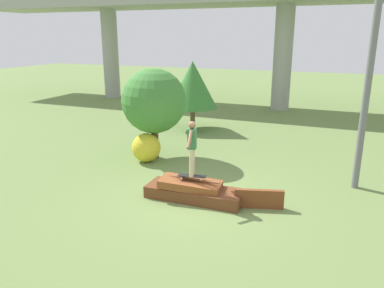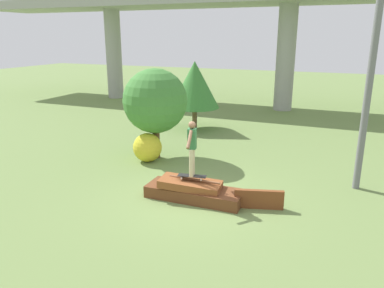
{
  "view_description": "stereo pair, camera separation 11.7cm",
  "coord_description": "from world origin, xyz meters",
  "px_view_note": "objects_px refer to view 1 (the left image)",
  "views": [
    {
      "loc": [
        3.58,
        -8.98,
        4.44
      ],
      "look_at": [
        -0.06,
        -0.02,
        1.61
      ],
      "focal_mm": 35.0,
      "sensor_mm": 36.0,
      "label": 1
    },
    {
      "loc": [
        3.69,
        -8.94,
        4.44
      ],
      "look_at": [
        -0.06,
        -0.02,
        1.61
      ],
      "focal_mm": 35.0,
      "sensor_mm": 36.0,
      "label": 2
    }
  ],
  "objects_px": {
    "skateboard": "(192,176)",
    "utility_pole": "(373,43)",
    "skater": "(192,145)",
    "tree_behind_left": "(154,101)",
    "tree_behind_right": "(193,85)",
    "bush_yellow_flowering": "(146,148)"
  },
  "relations": [
    {
      "from": "bush_yellow_flowering",
      "to": "skater",
      "type": "bearing_deg",
      "value": -40.89
    },
    {
      "from": "utility_pole",
      "to": "tree_behind_left",
      "type": "height_order",
      "value": "utility_pole"
    },
    {
      "from": "skateboard",
      "to": "tree_behind_left",
      "type": "height_order",
      "value": "tree_behind_left"
    },
    {
      "from": "skateboard",
      "to": "tree_behind_left",
      "type": "distance_m",
      "value": 4.2
    },
    {
      "from": "skateboard",
      "to": "bush_yellow_flowering",
      "type": "xyz_separation_m",
      "value": [
        -2.76,
        2.39,
        -0.16
      ]
    },
    {
      "from": "skateboard",
      "to": "skater",
      "type": "relative_size",
      "value": 0.53
    },
    {
      "from": "skateboard",
      "to": "skater",
      "type": "distance_m",
      "value": 0.89
    },
    {
      "from": "tree_behind_left",
      "to": "tree_behind_right",
      "type": "relative_size",
      "value": 1.01
    },
    {
      "from": "skater",
      "to": "utility_pole",
      "type": "bearing_deg",
      "value": 31.8
    },
    {
      "from": "tree_behind_left",
      "to": "utility_pole",
      "type": "bearing_deg",
      "value": -2.22
    },
    {
      "from": "skater",
      "to": "tree_behind_left",
      "type": "xyz_separation_m",
      "value": [
        -2.67,
        2.9,
        0.55
      ]
    },
    {
      "from": "tree_behind_right",
      "to": "skater",
      "type": "bearing_deg",
      "value": -68.07
    },
    {
      "from": "utility_pole",
      "to": "bush_yellow_flowering",
      "type": "xyz_separation_m",
      "value": [
        -7.01,
        -0.25,
        -3.71
      ]
    },
    {
      "from": "bush_yellow_flowering",
      "to": "tree_behind_left",
      "type": "bearing_deg",
      "value": 80.23
    },
    {
      "from": "skater",
      "to": "tree_behind_left",
      "type": "bearing_deg",
      "value": 132.58
    },
    {
      "from": "tree_behind_left",
      "to": "skater",
      "type": "bearing_deg",
      "value": -47.42
    },
    {
      "from": "tree_behind_right",
      "to": "skateboard",
      "type": "bearing_deg",
      "value": -68.07
    },
    {
      "from": "skateboard",
      "to": "tree_behind_right",
      "type": "height_order",
      "value": "tree_behind_right"
    },
    {
      "from": "tree_behind_right",
      "to": "bush_yellow_flowering",
      "type": "xyz_separation_m",
      "value": [
        0.26,
        -5.1,
        -1.65
      ]
    },
    {
      "from": "skateboard",
      "to": "utility_pole",
      "type": "xyz_separation_m",
      "value": [
        4.25,
        2.63,
        3.54
      ]
    },
    {
      "from": "tree_behind_left",
      "to": "bush_yellow_flowering",
      "type": "relative_size",
      "value": 3.17
    },
    {
      "from": "tree_behind_right",
      "to": "bush_yellow_flowering",
      "type": "relative_size",
      "value": 3.13
    }
  ]
}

